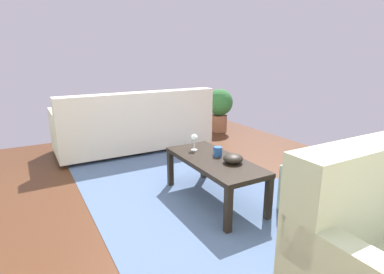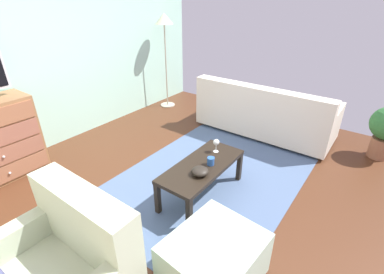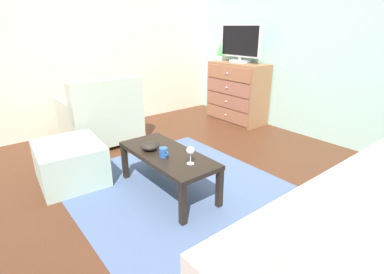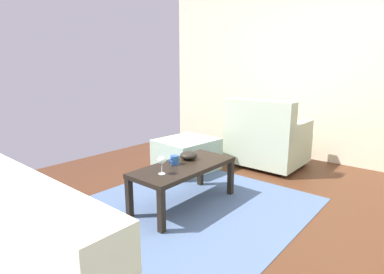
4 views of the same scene
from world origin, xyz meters
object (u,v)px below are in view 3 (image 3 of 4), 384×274
(bowl_decorative, at_px, (150,146))
(wine_glass, at_px, (190,151))
(lava_lamp, at_px, (220,52))
(ottoman, at_px, (70,163))
(mug, at_px, (164,152))
(dresser, at_px, (237,93))
(coffee_table, at_px, (167,158))
(armchair, at_px, (102,117))
(tv, at_px, (241,43))

(bowl_decorative, bearing_deg, wine_glass, 12.92)
(lava_lamp, xyz_separation_m, bowl_decorative, (1.38, -2.20, -0.66))
(bowl_decorative, height_order, ottoman, bowl_decorative)
(wine_glass, xyz_separation_m, bowl_decorative, (-0.47, -0.11, -0.08))
(mug, xyz_separation_m, ottoman, (-0.84, -0.58, -0.24))
(mug, bearing_deg, lava_lamp, 126.04)
(wine_glass, xyz_separation_m, ottoman, (-1.09, -0.68, -0.31))
(dresser, relative_size, ottoman, 1.38)
(lava_lamp, relative_size, wine_glass, 2.10)
(coffee_table, bearing_deg, lava_lamp, 126.03)
(bowl_decorative, distance_m, ottoman, 0.87)
(wine_glass, relative_size, mug, 1.38)
(dresser, bearing_deg, bowl_decorative, -66.10)
(lava_lamp, bearing_deg, armchair, -91.23)
(dresser, relative_size, armchair, 1.07)
(coffee_table, xyz_separation_m, armchair, (-1.58, 0.03, 0.01))
(bowl_decorative, bearing_deg, mug, 2.93)
(wine_glass, bearing_deg, tv, 124.27)
(mug, xyz_separation_m, bowl_decorative, (-0.21, -0.01, -0.00))
(tv, relative_size, bowl_decorative, 4.56)
(coffee_table, bearing_deg, dresser, 118.15)
(dresser, xyz_separation_m, coffee_table, (1.16, -2.16, -0.13))
(coffee_table, distance_m, mug, 0.13)
(wine_glass, height_order, armchair, armchair)
(tv, xyz_separation_m, coffee_table, (1.16, -2.18, -0.90))
(wine_glass, relative_size, bowl_decorative, 0.92)
(tv, xyz_separation_m, lava_lamp, (-0.38, -0.07, -0.16))
(dresser, relative_size, wine_glass, 6.16)
(lava_lamp, height_order, ottoman, lava_lamp)
(tv, relative_size, wine_glass, 4.95)
(armchair, bearing_deg, dresser, 78.62)
(bowl_decorative, bearing_deg, ottoman, -137.58)
(wine_glass, bearing_deg, dresser, 124.48)
(armchair, xyz_separation_m, ottoman, (0.80, -0.68, -0.15))
(lava_lamp, relative_size, armchair, 0.37)
(ottoman, bearing_deg, coffee_table, 39.77)
(dresser, relative_size, lava_lamp, 2.93)
(dresser, xyz_separation_m, mug, (1.21, -2.23, -0.03))
(dresser, relative_size, coffee_table, 0.93)
(tv, relative_size, armchair, 0.86)
(tv, distance_m, bowl_decorative, 2.61)
(tv, relative_size, ottoman, 1.11)
(coffee_table, height_order, wine_glass, wine_glass)
(ottoman, bearing_deg, dresser, 97.57)
(armchair, distance_m, ottoman, 1.06)
(dresser, bearing_deg, ottoman, -82.43)
(dresser, height_order, tv, tv)
(wine_glass, bearing_deg, ottoman, -148.28)
(bowl_decorative, xyz_separation_m, armchair, (-1.42, 0.11, -0.08))
(dresser, relative_size, mug, 8.48)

